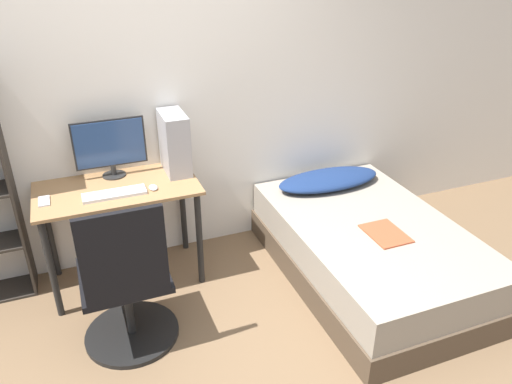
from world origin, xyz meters
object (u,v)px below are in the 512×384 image
Objects in this scene: bed at (369,250)px; pc_tower at (174,143)px; keyboard at (114,194)px; monitor at (110,146)px; office_chair at (127,292)px.

pc_tower reaches higher than bed.
pc_tower is at bearing 25.70° from keyboard.
monitor is at bearing 83.12° from keyboard.
office_chair is 2.38× the size of pc_tower.
monitor is at bearing 153.85° from bed.
pc_tower is (0.51, 0.78, 0.58)m from office_chair.
monitor is 0.37m from keyboard.
monitor is 0.44m from pc_tower.
pc_tower is at bearing 56.95° from office_chair.
keyboard is (0.05, 0.56, 0.37)m from office_chair.
pc_tower is (-1.21, 0.72, 0.74)m from bed.
bed is at bearing -16.61° from keyboard.
monitor reaches higher than office_chair.
bed is at bearing 2.06° from office_chair.
pc_tower reaches higher than office_chair.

